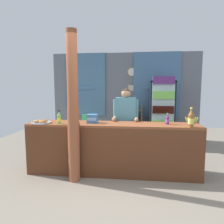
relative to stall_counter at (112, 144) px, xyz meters
The scene contains 14 objects.
ground_plane 1.10m from the stall_counter, 84.75° to the left, with size 8.04×8.04×0.00m, color gray.
back_wall_curtained 2.95m from the stall_counter, 88.41° to the left, with size 4.61×0.22×2.71m.
stall_counter is the anchor object (origin of this frame).
timber_post 0.94m from the stall_counter, 155.78° to the right, with size 0.22×0.20×2.57m.
drink_fridge 2.53m from the stall_counter, 62.09° to the left, with size 0.68×0.68×1.93m.
bottle_shelf_rack 2.50m from the stall_counter, 81.03° to the left, with size 0.48×0.28×1.12m.
plastic_lawn_chair 2.15m from the stall_counter, 114.57° to the left, with size 0.49×0.49×0.86m.
shopkeeper 0.76m from the stall_counter, 69.73° to the left, with size 0.52×0.42×1.61m.
soda_bottle_iced_tea 1.45m from the stall_counter, ahead, with size 0.09×0.09×0.34m.
soda_bottle_grape_soda 1.11m from the stall_counter, ahead, with size 0.07×0.07×0.20m.
soda_bottle_lime_soda 1.09m from the stall_counter, behind, with size 0.07×0.07×0.25m.
snack_box_biscuit 0.61m from the stall_counter, 161.90° to the left, with size 0.19×0.16×0.16m.
pastry_tray 1.39m from the stall_counter, behind, with size 0.36×0.36×0.07m.
banana_bunch 1.56m from the stall_counter, 11.29° to the left, with size 0.27×0.06×0.16m.
Camera 1 is at (0.32, -3.26, 1.62)m, focal length 32.19 mm.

